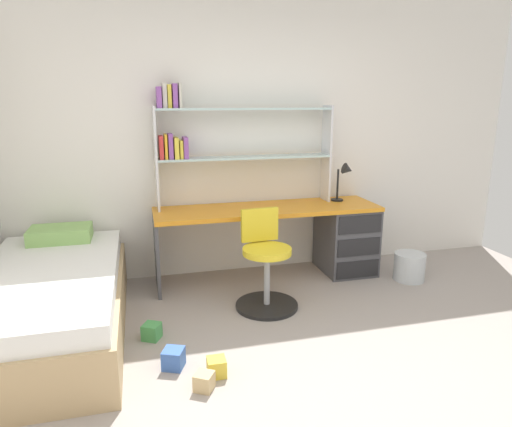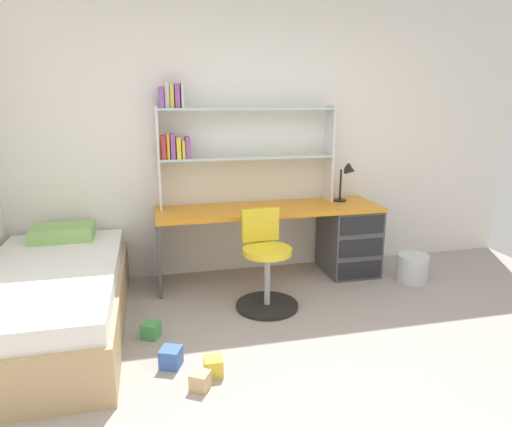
% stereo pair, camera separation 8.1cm
% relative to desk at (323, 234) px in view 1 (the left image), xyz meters
% --- Properties ---
extents(ground_plane, '(5.60, 5.50, 0.02)m').
position_rel_desk_xyz_m(ground_plane, '(-0.63, -1.94, -0.41)').
color(ground_plane, '#9E938C').
extents(room_shell, '(5.60, 5.50, 2.73)m').
position_rel_desk_xyz_m(room_shell, '(-1.78, -0.79, 0.96)').
color(room_shell, white).
rests_on(room_shell, ground_plane).
extents(desk, '(2.11, 0.58, 0.70)m').
position_rel_desk_xyz_m(desk, '(0.00, 0.00, 0.00)').
color(desk, orange).
rests_on(desk, ground_plane).
extents(bookshelf_hutch, '(1.66, 0.22, 1.12)m').
position_rel_desk_xyz_m(bookshelf_hutch, '(-0.98, 0.17, 0.96)').
color(bookshelf_hutch, silver).
rests_on(bookshelf_hutch, desk).
extents(desk_lamp, '(0.20, 0.17, 0.38)m').
position_rel_desk_xyz_m(desk_lamp, '(0.24, 0.07, 0.55)').
color(desk_lamp, black).
rests_on(desk_lamp, desk).
extents(swivel_chair, '(0.52, 0.52, 0.81)m').
position_rel_desk_xyz_m(swivel_chair, '(-0.75, -0.59, -0.08)').
color(swivel_chair, black).
rests_on(swivel_chair, ground_plane).
extents(bed_platform, '(1.01, 1.96, 0.63)m').
position_rel_desk_xyz_m(bed_platform, '(-2.40, -0.67, -0.15)').
color(bed_platform, tan).
rests_on(bed_platform, ground_plane).
extents(waste_bin, '(0.29, 0.29, 0.26)m').
position_rel_desk_xyz_m(waste_bin, '(0.74, -0.39, -0.27)').
color(waste_bin, silver).
rests_on(waste_bin, ground_plane).
extents(toy_block_natural_0, '(0.15, 0.15, 0.11)m').
position_rel_desk_xyz_m(toy_block_natural_0, '(-1.42, -1.59, -0.35)').
color(toy_block_natural_0, tan).
rests_on(toy_block_natural_0, ground_plane).
extents(toy_block_green_1, '(0.16, 0.16, 0.12)m').
position_rel_desk_xyz_m(toy_block_green_1, '(-1.70, -0.91, -0.35)').
color(toy_block_green_1, '#479E51').
rests_on(toy_block_green_1, ground_plane).
extents(toy_block_yellow_2, '(0.12, 0.12, 0.11)m').
position_rel_desk_xyz_m(toy_block_yellow_2, '(-1.32, -1.47, -0.35)').
color(toy_block_yellow_2, gold).
rests_on(toy_block_yellow_2, ground_plane).
extents(toy_block_blue_3, '(0.17, 0.17, 0.13)m').
position_rel_desk_xyz_m(toy_block_blue_3, '(-1.58, -1.32, -0.34)').
color(toy_block_blue_3, '#3860B7').
rests_on(toy_block_blue_3, ground_plane).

